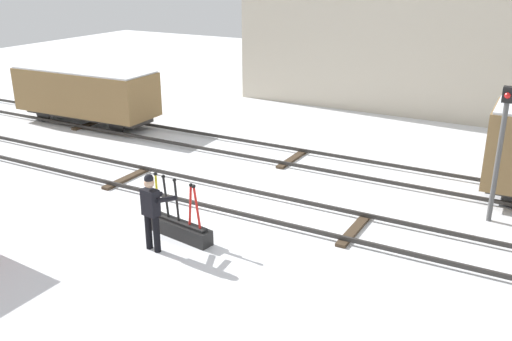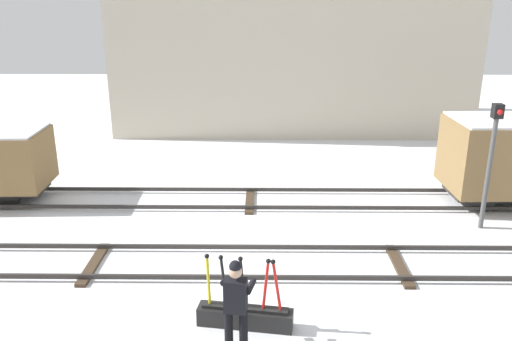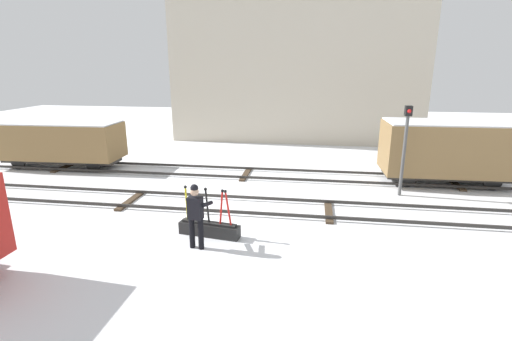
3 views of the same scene
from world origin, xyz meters
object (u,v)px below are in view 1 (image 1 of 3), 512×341
at_px(rail_worker, 152,207).
at_px(signal_post, 501,140).
at_px(freight_car_mid_siding, 86,92).
at_px(switch_lever_frame, 179,227).

relative_size(rail_worker, signal_post, 0.54).
height_order(rail_worker, freight_car_mid_siding, freight_car_mid_siding).
xyz_separation_m(switch_lever_frame, rail_worker, (-0.12, -0.77, 0.77)).
bearing_deg(signal_post, switch_lever_frame, -144.29).
bearing_deg(switch_lever_frame, rail_worker, -90.50).
bearing_deg(switch_lever_frame, freight_car_mid_siding, 153.95).
height_order(signal_post, freight_car_mid_siding, signal_post).
bearing_deg(rail_worker, signal_post, 48.15).
distance_m(signal_post, freight_car_mid_siding, 15.30).
distance_m(switch_lever_frame, freight_car_mid_siding, 10.97).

